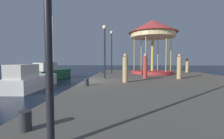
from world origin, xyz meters
TOP-DOWN VIEW (x-y plane):
  - ground_plane at (0.00, 0.00)m, footprint 120.00×120.00m
  - quay_dock at (6.04, 0.00)m, footprint 12.08×24.41m
  - sailboat_green at (-5.78, 6.76)m, footprint 3.04×5.78m
  - motorboat_white at (-4.35, 0.45)m, footprint 1.93×5.28m
  - carousel at (6.03, 6.25)m, footprint 5.27×5.27m
  - lamp_post_mid_promenade at (1.32, 1.22)m, footprint 0.36×0.36m
  - lamp_post_far_end at (1.55, 6.10)m, footprint 0.36×0.36m
  - bollard_center at (0.69, -7.95)m, footprint 0.24×0.24m
  - bollard_north at (0.42, 6.92)m, footprint 0.24×0.24m
  - bollard_south at (0.67, -2.34)m, footprint 0.24×0.24m
  - person_far_corner at (2.89, -0.89)m, footprint 0.34×0.34m
  - person_mid_promenade at (7.13, 1.34)m, footprint 0.34×0.34m
  - person_by_the_water at (10.62, 8.28)m, footprint 0.34×0.34m
  - person_near_carousel at (4.53, 1.45)m, footprint 0.34×0.34m

SIDE VIEW (x-z plane):
  - ground_plane at x=0.00m, z-range 0.00..0.00m
  - quay_dock at x=6.04m, z-range 0.00..0.80m
  - motorboat_white at x=-4.35m, z-range -0.25..1.70m
  - sailboat_green at x=-5.78m, z-range -3.03..4.56m
  - bollard_center at x=0.69m, z-range 0.80..1.20m
  - bollard_north at x=0.42m, z-range 0.80..1.20m
  - bollard_south at x=0.67m, z-range 0.80..1.20m
  - person_by_the_water at x=10.62m, z-range 0.74..2.52m
  - person_far_corner at x=2.89m, z-range 0.74..2.63m
  - person_mid_promenade at x=7.13m, z-range 0.74..2.69m
  - person_near_carousel at x=4.53m, z-range 0.74..2.71m
  - lamp_post_mid_promenade at x=1.32m, z-range 1.58..5.78m
  - lamp_post_far_end at x=1.55m, z-range 1.62..6.30m
  - carousel at x=6.03m, z-range 2.27..8.08m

